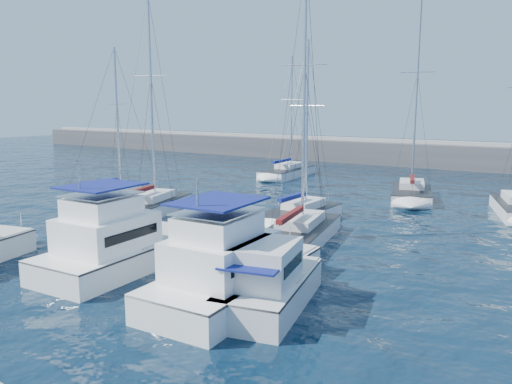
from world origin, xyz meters
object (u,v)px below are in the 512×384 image
Objects in this scene: motor_yacht_port_inner at (118,246)px; sailboat_back_b at (411,193)px; sailboat_mid_a at (114,197)px; sailboat_mid_d at (298,234)px; sailboat_mid_b at (150,206)px; motor_yacht_stbd_outer at (268,285)px; sailboat_back_a at (288,172)px; sailboat_mid_c at (301,215)px; motor_yacht_stbd_inner at (231,272)px.

sailboat_back_b is at bearing 72.72° from motor_yacht_port_inner.
sailboat_mid_d is at bearing 3.98° from sailboat_mid_a.
sailboat_mid_a is at bearing 151.96° from sailboat_mid_b.
motor_yacht_stbd_outer is 0.39× the size of sailboat_back_b.
motor_yacht_port_inner is 27.55m from sailboat_back_b.
sailboat_mid_a is 22.15m from sailboat_back_a.
sailboat_back_b reaches higher than motor_yacht_port_inner.
sailboat_mid_b reaches higher than sailboat_mid_c.
motor_yacht_port_inner is 12.93m from sailboat_mid_b.
sailboat_mid_a is 0.93× the size of sailboat_back_a.
motor_yacht_stbd_outer is 0.53× the size of sailboat_mid_c.
sailboat_mid_d is (13.14, -0.91, -0.01)m from sailboat_mid_b.
sailboat_back_b is (1.25, 17.73, 0.02)m from sailboat_mid_d.
sailboat_mid_d is (2.39, -4.63, 0.02)m from sailboat_mid_c.
sailboat_mid_a is at bearing -104.43° from sailboat_back_a.
sailboat_mid_d is at bearing -111.06° from sailboat_back_b.
sailboat_mid_b is (-16.91, 10.05, -0.40)m from motor_yacht_stbd_outer.
motor_yacht_stbd_inner is 0.74× the size of sailboat_mid_a.
motor_yacht_port_inner is 6.87m from motor_yacht_stbd_inner.
sailboat_back_a is at bearing 77.71° from sailboat_mid_b.
sailboat_mid_a is at bearing 147.44° from motor_yacht_stbd_inner.
sailboat_mid_c is 0.91× the size of sailboat_back_a.
sailboat_back_b reaches higher than motor_yacht_stbd_inner.
sailboat_back_a reaches higher than sailboat_mid_c.
sailboat_mid_d is 0.95× the size of sailboat_back_b.
motor_yacht_stbd_outer is 15.09m from sailboat_mid_c.
motor_yacht_stbd_inner is 0.75× the size of sailboat_mid_c.
sailboat_mid_b is at bearing -160.39° from sailboat_mid_c.
motor_yacht_stbd_outer is 0.41× the size of sailboat_mid_d.
sailboat_mid_d is at bearing -20.19° from sailboat_mid_b.
sailboat_mid_b is at bearing 124.97° from motor_yacht_port_inner.
sailboat_mid_b reaches higher than motor_yacht_port_inner.
sailboat_back_b reaches higher than sailboat_mid_c.
sailboat_mid_d is at bearing 57.13° from motor_yacht_port_inner.
sailboat_mid_c is (-4.28, 13.70, -0.62)m from motor_yacht_stbd_inner.
motor_yacht_stbd_outer is at bearing -5.87° from motor_yacht_stbd_inner.
sailboat_back_b reaches higher than sailboat_mid_d.
sailboat_mid_a is at bearing 139.65° from motor_yacht_stbd_outer.
motor_yacht_stbd_inner is 1.41× the size of motor_yacht_stbd_outer.
sailboat_mid_c is (16.11, 2.59, 0.00)m from sailboat_mid_a.
sailboat_back_a is (-14.72, 23.86, -0.03)m from sailboat_mid_d.
sailboat_back_a is at bearing 112.79° from motor_yacht_stbd_inner.
motor_yacht_stbd_inner is 23.24m from sailboat_mid_a.
sailboat_mid_c is at bearing 103.38° from motor_yacht_stbd_inner.
motor_yacht_stbd_inner reaches higher than motor_yacht_stbd_outer.
motor_yacht_stbd_inner is 18.06m from sailboat_mid_b.
sailboat_mid_b reaches higher than sailboat_back_a.
sailboat_back_b is at bearing 75.02° from sailboat_mid_c.
sailboat_mid_a is (-22.28, 11.18, -0.43)m from motor_yacht_stbd_outer.
motor_yacht_stbd_outer is 37.83m from sailboat_back_a.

